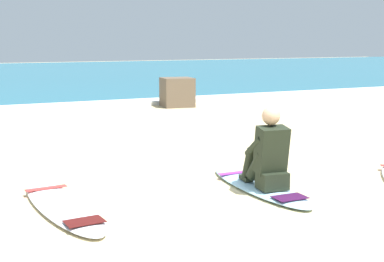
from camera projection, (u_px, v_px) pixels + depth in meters
ground_plane at (229, 204)px, 5.93m from camera, size 80.00×80.00×0.00m
breaking_foam at (53, 107)px, 14.10m from camera, size 80.00×0.90×0.11m
surfboard_main at (259, 186)px, 6.51m from camera, size 0.57×2.05×0.08m
surfer_seated at (268, 156)px, 6.30m from camera, size 0.42×0.73×0.95m
surfboard_spare_near at (62, 205)px, 5.75m from camera, size 0.68×2.28×0.08m
shoreline_rock at (177, 92)px, 14.53m from camera, size 0.89×0.84×0.78m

